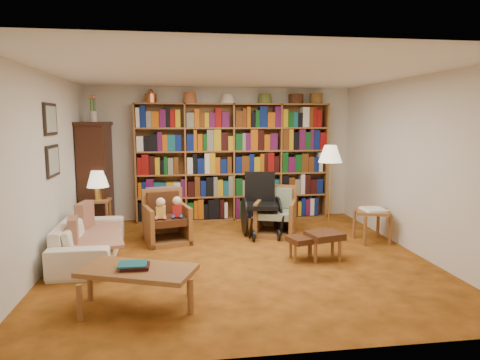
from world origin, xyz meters
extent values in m
plane|color=#B05C1B|center=(0.00, 0.00, 0.00)|extent=(5.00, 5.00, 0.00)
plane|color=white|center=(0.00, 0.00, 2.50)|extent=(5.00, 5.00, 0.00)
plane|color=silver|center=(0.00, 2.50, 1.25)|extent=(5.00, 0.00, 5.00)
plane|color=silver|center=(0.00, -2.50, 1.25)|extent=(5.00, 0.00, 5.00)
plane|color=silver|center=(-2.50, 0.00, 1.25)|extent=(0.00, 5.00, 5.00)
plane|color=silver|center=(2.50, 0.00, 1.25)|extent=(0.00, 5.00, 5.00)
cube|color=#935C2D|center=(0.20, 2.34, 1.10)|extent=(3.60, 0.30, 2.20)
cube|color=#371B0F|center=(-2.25, 2.00, 0.90)|extent=(0.45, 0.90, 1.80)
cube|color=#371B0F|center=(-2.25, 2.00, 1.83)|extent=(0.50, 0.95, 0.06)
cylinder|color=silver|center=(-2.25, 2.00, 1.95)|extent=(0.12, 0.12, 0.18)
cube|color=black|center=(-2.48, 0.30, 1.90)|extent=(0.03, 0.52, 0.42)
cube|color=gray|center=(-2.46, 0.30, 1.90)|extent=(0.01, 0.44, 0.34)
cube|color=black|center=(-2.48, 0.30, 1.35)|extent=(0.03, 0.52, 0.42)
cube|color=gray|center=(-2.46, 0.30, 1.35)|extent=(0.01, 0.44, 0.34)
imported|color=white|center=(-2.05, 0.28, 0.27)|extent=(1.88, 0.77, 0.54)
cube|color=beige|center=(-2.00, 0.28, 0.30)|extent=(0.98, 1.49, 0.04)
cube|color=maroon|center=(-2.18, 0.63, 0.45)|extent=(0.20, 0.43, 0.42)
cube|color=maroon|center=(-2.18, -0.07, 0.45)|extent=(0.17, 0.36, 0.35)
cube|color=#935C2D|center=(-2.15, 1.57, 0.57)|extent=(0.39, 0.39, 0.04)
cylinder|color=#935C2D|center=(-2.30, 1.42, 0.27)|extent=(0.05, 0.05, 0.55)
cylinder|color=#935C2D|center=(-2.00, 1.42, 0.27)|extent=(0.05, 0.05, 0.55)
cylinder|color=#935C2D|center=(-2.30, 1.72, 0.27)|extent=(0.05, 0.05, 0.55)
cylinder|color=#935C2D|center=(-2.00, 1.72, 0.27)|extent=(0.05, 0.05, 0.55)
cylinder|color=gold|center=(-2.15, 1.57, 0.69)|extent=(0.12, 0.12, 0.20)
cone|color=white|center=(-2.15, 1.57, 0.93)|extent=(0.35, 0.35, 0.28)
cube|color=#935C2D|center=(-1.02, 0.90, 0.04)|extent=(0.80, 0.82, 0.07)
cube|color=#935C2D|center=(-1.31, 0.90, 0.29)|extent=(0.23, 0.67, 0.57)
cube|color=#935C2D|center=(-0.73, 0.90, 0.29)|extent=(0.23, 0.67, 0.57)
cube|color=#935C2D|center=(-1.02, 1.21, 0.40)|extent=(0.64, 0.23, 0.81)
cube|color=#4A2B13|center=(-1.02, 0.88, 0.36)|extent=(0.63, 0.68, 0.11)
cube|color=#4A2B13|center=(-1.02, 1.14, 0.59)|extent=(0.51, 0.22, 0.34)
cube|color=#C0336D|center=(-1.02, 1.24, 0.65)|extent=(0.50, 0.18, 0.36)
cube|color=#935C2D|center=(0.75, 1.10, 0.04)|extent=(0.83, 0.84, 0.07)
cube|color=#935C2D|center=(0.46, 1.10, 0.28)|extent=(0.29, 0.64, 0.57)
cube|color=#935C2D|center=(1.03, 1.10, 0.28)|extent=(0.29, 0.64, 0.57)
cube|color=#935C2D|center=(0.75, 1.40, 0.40)|extent=(0.62, 0.29, 0.80)
cube|color=gray|center=(0.75, 1.08, 0.35)|extent=(0.66, 0.69, 0.11)
cube|color=gray|center=(0.75, 1.34, 0.58)|extent=(0.50, 0.26, 0.34)
cube|color=black|center=(0.52, 1.07, 0.50)|extent=(0.58, 0.58, 0.07)
cube|color=black|center=(0.52, 1.31, 0.78)|extent=(0.51, 0.14, 0.50)
cylinder|color=black|center=(0.24, 1.18, 0.31)|extent=(0.03, 0.63, 0.63)
cylinder|color=black|center=(0.80, 1.18, 0.31)|extent=(0.03, 0.63, 0.63)
cylinder|color=black|center=(0.32, 0.76, 0.09)|extent=(0.03, 0.18, 0.18)
cylinder|color=black|center=(0.72, 0.76, 0.09)|extent=(0.03, 0.18, 0.18)
cylinder|color=gold|center=(1.67, 1.14, 0.01)|extent=(0.25, 0.25, 0.03)
cylinder|color=gold|center=(1.67, 1.14, 0.62)|extent=(0.03, 0.03, 1.25)
cone|color=white|center=(1.67, 1.14, 1.34)|extent=(0.39, 0.39, 0.28)
cube|color=#935C2D|center=(2.15, 0.50, 0.48)|extent=(0.62, 0.62, 0.04)
cylinder|color=#935C2D|center=(1.95, 0.30, 0.23)|extent=(0.05, 0.05, 0.46)
cylinder|color=#935C2D|center=(2.35, 0.30, 0.23)|extent=(0.05, 0.05, 0.46)
cylinder|color=#935C2D|center=(1.95, 0.70, 0.23)|extent=(0.05, 0.05, 0.46)
cylinder|color=#935C2D|center=(2.35, 0.70, 0.23)|extent=(0.05, 0.05, 0.46)
cube|color=white|center=(2.15, 0.50, 0.51)|extent=(0.42, 0.46, 0.03)
cube|color=#4A2B13|center=(0.83, -0.22, 0.29)|extent=(0.46, 0.43, 0.08)
cylinder|color=#935C2D|center=(0.69, -0.33, 0.12)|extent=(0.04, 0.04, 0.25)
cylinder|color=#935C2D|center=(0.98, -0.33, 0.12)|extent=(0.04, 0.04, 0.25)
cylinder|color=#935C2D|center=(0.69, -0.10, 0.12)|extent=(0.04, 0.04, 0.25)
cylinder|color=#935C2D|center=(0.98, -0.10, 0.12)|extent=(0.04, 0.04, 0.25)
cube|color=#4A2B13|center=(1.12, -0.24, 0.34)|extent=(0.53, 0.48, 0.09)
cylinder|color=#935C2D|center=(0.96, -0.37, 0.15)|extent=(0.04, 0.04, 0.29)
cylinder|color=#935C2D|center=(1.29, -0.37, 0.15)|extent=(0.04, 0.04, 0.29)
cylinder|color=#935C2D|center=(0.96, -0.11, 0.15)|extent=(0.04, 0.04, 0.29)
cylinder|color=#935C2D|center=(1.29, -0.11, 0.15)|extent=(0.04, 0.04, 0.29)
cube|color=#935C2D|center=(-1.25, -1.41, 0.38)|extent=(1.26, 0.93, 0.05)
cylinder|color=#935C2D|center=(-1.77, -1.65, 0.18)|extent=(0.06, 0.06, 0.36)
cylinder|color=#935C2D|center=(-0.73, -1.65, 0.18)|extent=(0.06, 0.06, 0.36)
cylinder|color=#935C2D|center=(-1.77, -1.17, 0.18)|extent=(0.06, 0.06, 0.36)
cylinder|color=#935C2D|center=(-0.73, -1.17, 0.18)|extent=(0.06, 0.06, 0.36)
cube|color=brown|center=(-1.25, -1.41, 0.43)|extent=(0.34, 0.31, 0.05)
camera|label=1|loc=(-0.81, -5.66, 1.88)|focal=32.00mm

